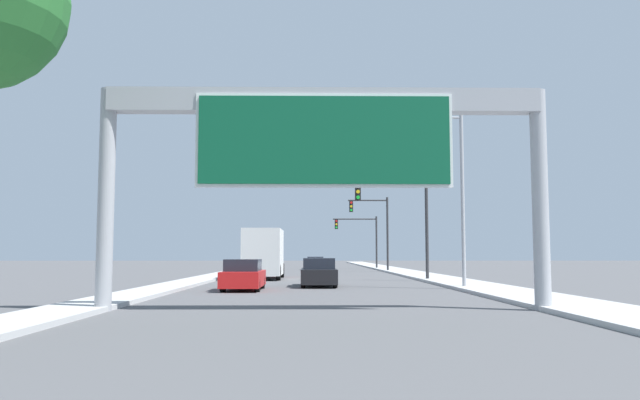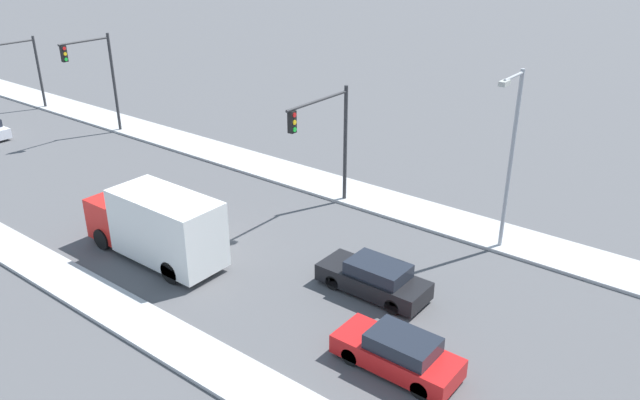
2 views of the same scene
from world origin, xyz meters
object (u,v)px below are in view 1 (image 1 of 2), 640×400
traffic_light_near_intersection (403,211)px  car_far_center (243,275)px  sign_gantry (324,137)px  car_mid_left (315,264)px  car_mid_center (319,273)px  traffic_light_far_intersection (362,233)px  truck_box_primary (264,254)px  street_lamp_right (457,186)px  traffic_light_mid_block (376,222)px

traffic_light_near_intersection → car_far_center: bearing=-132.4°
sign_gantry → car_mid_left: bearing=90.0°
car_far_center → car_mid_center: size_ratio=0.94×
car_far_center → car_mid_left: (3.50, 35.94, -0.02)m
car_mid_center → car_mid_left: size_ratio=1.07×
car_mid_center → traffic_light_far_intersection: bearing=82.0°
car_far_center → car_mid_center: 4.78m
car_mid_center → truck_box_primary: 9.87m
car_far_center → truck_box_primary: size_ratio=0.61×
car_mid_center → traffic_light_near_intersection: 9.01m
traffic_light_near_intersection → car_mid_left: bearing=101.3°
traffic_light_far_intersection → street_lamp_right: size_ratio=0.69×
car_mid_left → traffic_light_far_intersection: 7.11m
traffic_light_near_intersection → street_lamp_right: size_ratio=0.76×
truck_box_primary → traffic_light_far_intersection: size_ratio=1.26×
truck_box_primary → car_far_center: bearing=-90.0°
car_far_center → traffic_light_near_intersection: bearing=47.6°
sign_gantry → traffic_light_near_intersection: 20.81m
traffic_light_mid_block → truck_box_primary: bearing=-118.1°
sign_gantry → car_mid_left: sign_gantry is taller
sign_gantry → car_mid_center: (0.00, 13.77, -4.44)m
traffic_light_far_intersection → car_mid_left: bearing=-144.4°
car_far_center → traffic_light_near_intersection: 13.51m
car_mid_center → street_lamp_right: bearing=-20.8°
truck_box_primary → traffic_light_mid_block: (9.15, 17.17, 2.96)m
car_far_center → traffic_light_near_intersection: (8.77, 9.61, 3.64)m
car_mid_left → traffic_light_far_intersection: size_ratio=0.75×
car_mid_left → street_lamp_right: bearing=-79.4°
traffic_light_mid_block → traffic_light_far_intersection: traffic_light_mid_block is taller
car_mid_left → truck_box_primary: truck_box_primary is taller
car_mid_center → car_mid_left: (0.00, 32.69, -0.04)m
traffic_light_far_intersection → truck_box_primary: bearing=-107.6°
car_mid_left → street_lamp_right: (6.59, -35.19, 4.26)m
car_mid_center → traffic_light_near_intersection: size_ratio=0.73×
sign_gantry → traffic_light_near_intersection: sign_gantry is taller
car_mid_left → traffic_light_mid_block: size_ratio=0.62×
truck_box_primary → traffic_light_mid_block: 19.68m
car_mid_center → street_lamp_right: size_ratio=0.56×
car_far_center → truck_box_primary: truck_box_primary is taller
car_far_center → car_mid_left: car_far_center is taller
car_mid_left → traffic_light_near_intersection: size_ratio=0.68×
car_mid_center → traffic_light_mid_block: traffic_light_mid_block is taller
sign_gantry → street_lamp_right: 13.05m
car_far_center → traffic_light_mid_block: size_ratio=0.63×
car_mid_center → street_lamp_right: (6.59, -2.50, 4.22)m
car_mid_left → traffic_light_far_intersection: (5.12, 3.66, 3.30)m
traffic_light_far_intersection → street_lamp_right: 38.89m
traffic_light_far_intersection → street_lamp_right: bearing=-87.8°
car_mid_left → car_far_center: bearing=-95.6°
truck_box_primary → traffic_light_mid_block: size_ratio=1.04×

